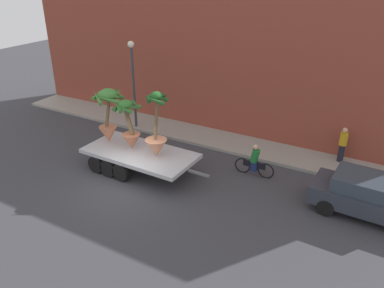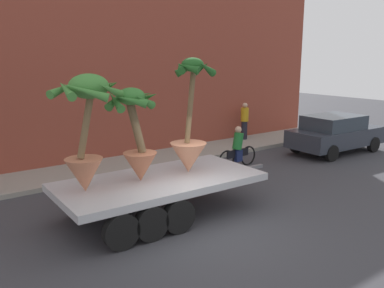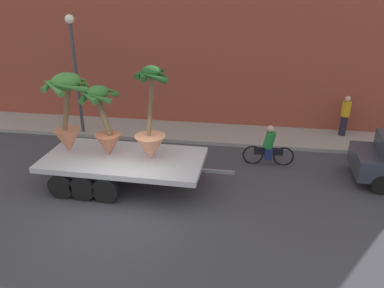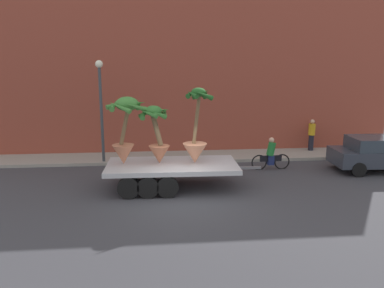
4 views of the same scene
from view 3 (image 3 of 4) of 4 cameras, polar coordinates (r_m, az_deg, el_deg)
ground_plane at (r=11.45m, az=-10.69°, el=-9.59°), size 60.00×60.00×0.00m
sidewalk at (r=16.63m, az=-3.92°, el=2.00°), size 24.00×2.20×0.15m
building_facade at (r=17.23m, az=-3.02°, el=17.05°), size 24.00×1.20×8.45m
flatbed_trailer at (r=12.43m, az=-11.28°, el=-2.79°), size 6.14×2.59×0.98m
potted_palm_rear at (r=12.54m, az=-18.36°, el=4.95°), size 1.64×1.68×2.64m
potted_palm_middle at (r=11.60m, az=-6.26°, el=2.32°), size 1.18×1.18×2.97m
potted_palm_front at (r=12.11m, az=-13.13°, el=3.12°), size 1.29×1.27×2.29m
cyclist at (r=13.77m, az=11.56°, el=-0.53°), size 1.84×0.36×1.54m
pedestrian_near_gate at (r=16.89m, az=22.17°, el=4.09°), size 0.36×0.36×1.71m
street_lamp at (r=16.17m, az=-17.37°, el=12.04°), size 0.36×0.36×4.83m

